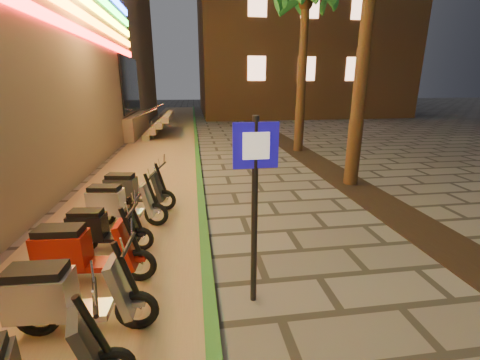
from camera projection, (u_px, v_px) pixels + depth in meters
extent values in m
cube|color=#8C7251|center=(151.00, 167.00, 11.67)|extent=(3.40, 60.00, 0.01)
cube|color=#266024|center=(198.00, 164.00, 11.89)|extent=(0.18, 60.00, 0.10)
cube|color=black|center=(389.00, 208.00, 7.78)|extent=(1.20, 40.00, 0.02)
cube|color=black|center=(130.00, 85.00, 18.18)|extent=(0.08, 5.00, 3.00)
cube|color=gray|center=(98.00, 125.00, 18.54)|extent=(5.00, 6.00, 1.20)
cube|color=gray|center=(151.00, 132.00, 19.08)|extent=(0.35, 5.00, 0.30)
cube|color=gray|center=(157.00, 126.00, 19.04)|extent=(0.35, 5.00, 0.30)
cube|color=gray|center=(163.00, 121.00, 19.00)|extent=(0.35, 5.00, 0.30)
cube|color=gray|center=(168.00, 116.00, 18.96)|extent=(0.35, 5.00, 0.30)
cylinder|color=silver|center=(137.00, 116.00, 16.81)|extent=(2.09, 0.06, 0.81)
cylinder|color=silver|center=(147.00, 110.00, 20.60)|extent=(2.09, 0.06, 0.81)
cube|color=#FFB68C|center=(257.00, 68.00, 24.65)|extent=(1.40, 0.06, 1.80)
cube|color=#FFB68C|center=(307.00, 69.00, 25.20)|extent=(1.40, 0.06, 1.80)
cube|color=#FFB68C|center=(354.00, 69.00, 25.75)|extent=(1.40, 0.06, 1.80)
cube|color=#FFB68C|center=(258.00, 3.00, 23.35)|extent=(1.40, 0.06, 1.80)
cube|color=#FFB68C|center=(310.00, 5.00, 23.90)|extent=(1.40, 0.06, 1.80)
cube|color=#FFB68C|center=(360.00, 7.00, 24.45)|extent=(1.40, 0.06, 1.80)
cylinder|color=#472D19|center=(360.00, 86.00, 8.86)|extent=(0.40, 0.40, 5.70)
cylinder|color=#472D19|center=(302.00, 82.00, 13.56)|extent=(0.40, 0.40, 5.95)
sphere|color=#472D19|center=(306.00, 3.00, 12.69)|extent=(0.56, 0.56, 0.56)
cylinder|color=black|center=(254.00, 215.00, 4.14)|extent=(0.08, 0.08, 2.55)
cube|color=#140CA4|center=(256.00, 146.00, 3.86)|extent=(0.56, 0.04, 0.56)
cube|color=white|center=(256.00, 146.00, 3.83)|extent=(0.33, 0.03, 0.33)
cube|color=#242629|center=(88.00, 348.00, 2.92)|extent=(0.37, 0.46, 0.70)
cylinder|color=black|center=(94.00, 327.00, 2.90)|extent=(0.28, 0.15, 0.74)
cylinder|color=black|center=(95.00, 296.00, 2.82)|extent=(0.21, 0.57, 0.04)
torus|color=black|center=(37.00, 317.00, 3.79)|extent=(0.54, 0.12, 0.53)
cylinder|color=silver|center=(37.00, 317.00, 3.79)|extent=(0.15, 0.11, 0.14)
torus|color=black|center=(137.00, 310.00, 3.90)|extent=(0.54, 0.12, 0.53)
cylinder|color=silver|center=(137.00, 310.00, 3.90)|extent=(0.15, 0.11, 0.14)
cube|color=#9898A0|center=(87.00, 311.00, 3.83)|extent=(0.58, 0.37, 0.08)
cube|color=#9898A0|center=(40.00, 295.00, 3.71)|extent=(0.73, 0.42, 0.51)
cube|color=black|center=(35.00, 272.00, 3.63)|extent=(0.65, 0.36, 0.12)
cube|color=#9898A0|center=(122.00, 286.00, 3.79)|extent=(0.29, 0.42, 0.72)
cylinder|color=black|center=(126.00, 271.00, 3.74)|extent=(0.28, 0.08, 0.76)
cylinder|color=black|center=(128.00, 245.00, 3.65)|extent=(0.07, 0.60, 0.05)
cube|color=#9898A0|center=(136.00, 301.00, 3.87)|extent=(0.23, 0.15, 0.06)
torus|color=black|center=(60.00, 268.00, 4.78)|extent=(0.55, 0.14, 0.54)
cylinder|color=silver|center=(60.00, 268.00, 4.78)|extent=(0.15, 0.11, 0.15)
torus|color=black|center=(139.00, 265.00, 4.86)|extent=(0.55, 0.14, 0.54)
cylinder|color=silver|center=(139.00, 265.00, 4.86)|extent=(0.15, 0.11, 0.15)
cube|color=maroon|center=(99.00, 264.00, 4.81)|extent=(0.60, 0.39, 0.08)
cube|color=maroon|center=(62.00, 250.00, 4.70)|extent=(0.75, 0.45, 0.52)
cube|color=black|center=(59.00, 231.00, 4.61)|extent=(0.67, 0.38, 0.12)
cube|color=maroon|center=(127.00, 245.00, 4.75)|extent=(0.31, 0.43, 0.73)
cylinder|color=black|center=(130.00, 232.00, 4.69)|extent=(0.29, 0.09, 0.77)
cylinder|color=black|center=(132.00, 211.00, 4.60)|extent=(0.09, 0.60, 0.05)
cube|color=maroon|center=(138.00, 258.00, 4.82)|extent=(0.24, 0.16, 0.06)
torus|color=black|center=(86.00, 240.00, 5.74)|extent=(0.47, 0.14, 0.46)
cylinder|color=silver|center=(86.00, 240.00, 5.74)|extent=(0.13, 0.10, 0.12)
torus|color=black|center=(141.00, 239.00, 5.77)|extent=(0.47, 0.14, 0.46)
cylinder|color=silver|center=(141.00, 239.00, 5.77)|extent=(0.13, 0.10, 0.12)
cube|color=black|center=(113.00, 237.00, 5.75)|extent=(0.52, 0.35, 0.07)
cube|color=black|center=(88.00, 226.00, 5.67)|extent=(0.65, 0.40, 0.44)
cube|color=black|center=(86.00, 213.00, 5.60)|extent=(0.58, 0.34, 0.11)
cube|color=black|center=(133.00, 224.00, 5.68)|extent=(0.27, 0.38, 0.62)
cylinder|color=black|center=(135.00, 214.00, 5.63)|extent=(0.25, 0.09, 0.65)
cylinder|color=black|center=(136.00, 199.00, 5.55)|extent=(0.10, 0.51, 0.04)
cube|color=black|center=(141.00, 233.00, 5.74)|extent=(0.21, 0.14, 0.05)
torus|color=black|center=(104.00, 214.00, 6.78)|extent=(0.52, 0.18, 0.52)
cylinder|color=silver|center=(104.00, 214.00, 6.78)|extent=(0.15, 0.12, 0.14)
torus|color=black|center=(156.00, 214.00, 6.77)|extent=(0.52, 0.18, 0.52)
cylinder|color=silver|center=(156.00, 214.00, 6.77)|extent=(0.15, 0.12, 0.14)
cube|color=silver|center=(130.00, 213.00, 6.76)|extent=(0.59, 0.41, 0.08)
cube|color=silver|center=(106.00, 202.00, 6.69)|extent=(0.74, 0.48, 0.50)
cube|color=black|center=(104.00, 188.00, 6.61)|extent=(0.66, 0.41, 0.12)
cube|color=silver|center=(149.00, 199.00, 6.68)|extent=(0.32, 0.43, 0.70)
cylinder|color=black|center=(151.00, 190.00, 6.62)|extent=(0.28, 0.11, 0.73)
cylinder|color=black|center=(152.00, 176.00, 6.53)|extent=(0.13, 0.57, 0.04)
cube|color=silver|center=(156.00, 209.00, 6.74)|extent=(0.24, 0.17, 0.06)
torus|color=black|center=(119.00, 199.00, 7.65)|extent=(0.52, 0.19, 0.51)
cylinder|color=silver|center=(119.00, 199.00, 7.65)|extent=(0.15, 0.12, 0.14)
torus|color=black|center=(165.00, 200.00, 7.61)|extent=(0.52, 0.19, 0.51)
cylinder|color=silver|center=(165.00, 200.00, 7.61)|extent=(0.15, 0.12, 0.14)
cube|color=#25282B|center=(142.00, 198.00, 7.62)|extent=(0.59, 0.43, 0.08)
cube|color=#25282B|center=(121.00, 188.00, 7.56)|extent=(0.75, 0.49, 0.49)
cube|color=black|center=(120.00, 176.00, 7.48)|extent=(0.66, 0.42, 0.12)
cube|color=#25282B|center=(159.00, 186.00, 7.52)|extent=(0.33, 0.44, 0.69)
cylinder|color=black|center=(161.00, 178.00, 7.46)|extent=(0.28, 0.12, 0.73)
cylinder|color=black|center=(162.00, 165.00, 7.36)|extent=(0.15, 0.57, 0.04)
cube|color=#25282B|center=(165.00, 195.00, 7.58)|extent=(0.24, 0.17, 0.06)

